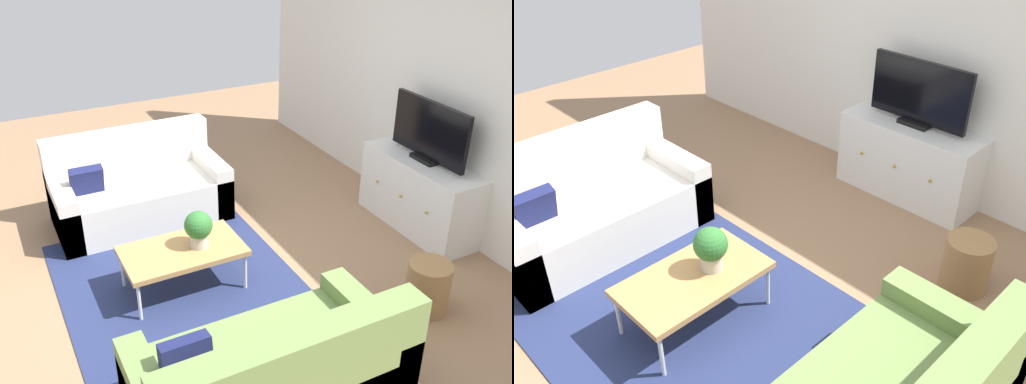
% 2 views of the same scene
% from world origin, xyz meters
% --- Properties ---
extents(ground_plane, '(10.00, 10.00, 0.00)m').
position_xyz_m(ground_plane, '(0.00, 0.00, 0.00)').
color(ground_plane, '#997251').
extents(wall_back, '(6.40, 0.12, 2.70)m').
position_xyz_m(wall_back, '(0.00, 2.55, 1.35)').
color(wall_back, silver).
rests_on(wall_back, ground_plane).
extents(area_rug, '(2.50, 1.90, 0.01)m').
position_xyz_m(area_rug, '(0.00, -0.15, 0.01)').
color(area_rug, navy).
rests_on(area_rug, ground_plane).
extents(couch_left_side, '(0.87, 1.66, 0.86)m').
position_xyz_m(couch_left_side, '(-1.44, -0.10, 0.29)').
color(couch_left_side, silver).
rests_on(couch_left_side, ground_plane).
extents(coffee_table, '(0.56, 0.97, 0.39)m').
position_xyz_m(coffee_table, '(-0.08, -0.12, 0.36)').
color(coffee_table, '#B7844C').
rests_on(coffee_table, ground_plane).
extents(potted_plant, '(0.23, 0.23, 0.31)m').
position_xyz_m(potted_plant, '(-0.05, 0.01, 0.56)').
color(potted_plant, '#B7B2A8').
rests_on(potted_plant, coffee_table).
extents(tv_console, '(1.27, 0.47, 0.71)m').
position_xyz_m(tv_console, '(0.00, 2.27, 0.35)').
color(tv_console, white).
rests_on(tv_console, ground_plane).
extents(flat_screen_tv, '(0.92, 0.16, 0.57)m').
position_xyz_m(flat_screen_tv, '(0.00, 2.29, 0.99)').
color(flat_screen_tv, black).
rests_on(flat_screen_tv, tv_console).
extents(wicker_basket, '(0.34, 0.34, 0.41)m').
position_xyz_m(wicker_basket, '(1.03, 1.48, 0.21)').
color(wicker_basket, '#9E7547').
rests_on(wicker_basket, ground_plane).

